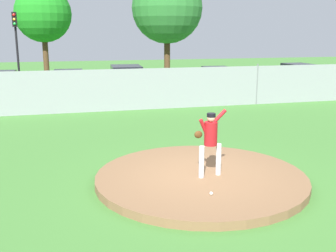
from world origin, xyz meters
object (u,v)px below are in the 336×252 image
object	(u,v)px
pitcher_youth	(210,138)
parked_car_silver	(218,80)
parked_car_navy	(126,81)
traffic_light_near	(16,38)
parked_car_slate	(299,77)
baseball	(211,193)
traffic_cone_orange	(249,86)
parked_car_champagne	(69,85)

from	to	relation	value
pitcher_youth	parked_car_silver	size ratio (longest dim) A/B	0.41
pitcher_youth	parked_car_navy	world-z (taller)	pitcher_youth
pitcher_youth	traffic_light_near	bearing A→B (deg)	108.11
parked_car_silver	traffic_light_near	distance (m)	13.02
traffic_light_near	parked_car_slate	bearing A→B (deg)	-12.78
baseball	parked_car_navy	world-z (taller)	parked_car_navy
pitcher_youth	parked_car_navy	xyz separation A→B (m)	(0.28, 15.15, -0.35)
parked_car_navy	traffic_light_near	size ratio (longest dim) A/B	0.92
parked_car_silver	traffic_cone_orange	bearing A→B (deg)	6.73
baseball	parked_car_navy	xyz separation A→B (m)	(0.66, 16.30, 0.60)
parked_car_champagne	traffic_cone_orange	bearing A→B (deg)	2.62
baseball	traffic_cone_orange	size ratio (longest dim) A/B	0.13
baseball	parked_car_silver	world-z (taller)	parked_car_silver
parked_car_champagne	parked_car_navy	bearing A→B (deg)	8.44
parked_car_slate	pitcher_youth	bearing A→B (deg)	-128.55
parked_car_champagne	traffic_cone_orange	distance (m)	11.49
parked_car_navy	traffic_cone_orange	bearing A→B (deg)	0.16
parked_car_slate	parked_car_navy	bearing A→B (deg)	177.62
parked_car_silver	parked_car_slate	world-z (taller)	parked_car_slate
traffic_light_near	parked_car_champagne	bearing A→B (deg)	-53.33
baseball	traffic_light_near	size ratio (longest dim) A/B	0.02
traffic_cone_orange	traffic_light_near	world-z (taller)	traffic_light_near
pitcher_youth	parked_car_navy	size ratio (longest dim) A/B	0.37
parked_car_navy	parked_car_champagne	bearing A→B (deg)	-171.56
traffic_light_near	traffic_cone_orange	bearing A→B (deg)	-13.74
parked_car_champagne	baseball	bearing A→B (deg)	-80.26
baseball	parked_car_slate	distance (m)	19.91
parked_car_silver	parked_car_champagne	distance (m)	9.15
parked_car_silver	parked_car_champagne	bearing A→B (deg)	-178.43
parked_car_slate	traffic_light_near	size ratio (longest dim) A/B	0.90
parked_car_navy	parked_car_champagne	xyz separation A→B (m)	(-3.38, -0.50, -0.07)
traffic_cone_orange	traffic_light_near	distance (m)	15.24
traffic_cone_orange	traffic_light_near	xyz separation A→B (m)	(-14.49, 3.54, 3.10)
traffic_cone_orange	traffic_light_near	size ratio (longest dim) A/B	0.11
parked_car_silver	pitcher_youth	bearing A→B (deg)	-112.11
baseball	parked_car_silver	distance (m)	17.30
parked_car_champagne	traffic_cone_orange	world-z (taller)	parked_car_champagne
parked_car_navy	traffic_light_near	distance (m)	7.75
baseball	traffic_cone_orange	world-z (taller)	traffic_cone_orange
parked_car_slate	parked_car_champagne	bearing A→B (deg)	-179.90
parked_car_navy	parked_car_slate	xyz separation A→B (m)	(11.41, -0.48, -0.04)
baseball	parked_car_silver	size ratio (longest dim) A/B	0.02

